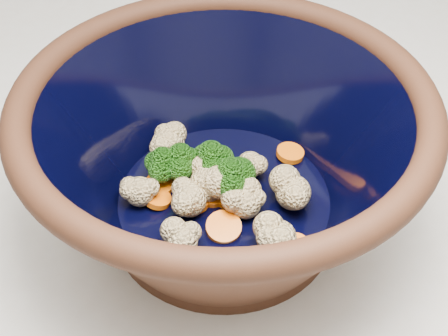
# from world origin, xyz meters

# --- Properties ---
(mixing_bowl) EXTENTS (0.38, 0.38, 0.16)m
(mixing_bowl) POSITION_xyz_m (-0.09, 0.04, 0.99)
(mixing_bowl) COLOR black
(mixing_bowl) RESTS_ON counter
(vegetable_pile) EXTENTS (0.19, 0.18, 0.05)m
(vegetable_pile) POSITION_xyz_m (-0.10, 0.05, 0.96)
(vegetable_pile) COLOR #608442
(vegetable_pile) RESTS_ON mixing_bowl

